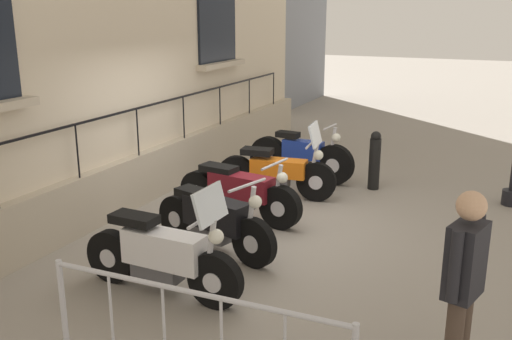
{
  "coord_description": "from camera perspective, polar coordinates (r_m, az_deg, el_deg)",
  "views": [
    {
      "loc": [
        3.41,
        -7.11,
        3.01
      ],
      "look_at": [
        0.18,
        0.0,
        0.8
      ],
      "focal_mm": 40.32,
      "sensor_mm": 36.0,
      "label": 1
    }
  ],
  "objects": [
    {
      "name": "pedestrian_standing",
      "position": [
        4.81,
        19.88,
        -10.4
      ],
      "size": [
        0.31,
        0.51,
        1.7
      ],
      "color": "#47382D",
      "rests_on": "ground_plane"
    },
    {
      "name": "bollard",
      "position": [
        9.98,
        11.68,
        0.96
      ],
      "size": [
        0.19,
        0.19,
        1.01
      ],
      "color": "black",
      "rests_on": "ground_plane"
    },
    {
      "name": "ground_plane",
      "position": [
        8.44,
        -1.11,
        -5.1
      ],
      "size": [
        60.0,
        60.0,
        0.0
      ],
      "primitive_type": "plane",
      "color": "gray"
    },
    {
      "name": "motorcycle_white",
      "position": [
        6.31,
        -9.26,
        -8.47
      ],
      "size": [
        1.97,
        0.64,
        1.3
      ],
      "color": "black",
      "rests_on": "ground_plane"
    },
    {
      "name": "motorcycle_maroon",
      "position": [
        8.4,
        -1.73,
        -2.25
      ],
      "size": [
        2.06,
        0.73,
        0.95
      ],
      "color": "black",
      "rests_on": "ground_plane"
    },
    {
      "name": "motorcycle_blue",
      "position": [
        10.38,
        4.48,
        1.33
      ],
      "size": [
        2.03,
        0.53,
        1.05
      ],
      "color": "black",
      "rests_on": "ground_plane"
    },
    {
      "name": "motorcycle_black",
      "position": [
        7.26,
        -4.14,
        -5.06
      ],
      "size": [
        1.9,
        0.83,
        1.03
      ],
      "color": "black",
      "rests_on": "ground_plane"
    },
    {
      "name": "motorcycle_orange",
      "position": [
        9.38,
        2.1,
        -0.18
      ],
      "size": [
        2.0,
        0.69,
        1.27
      ],
      "color": "black",
      "rests_on": "ground_plane"
    }
  ]
}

